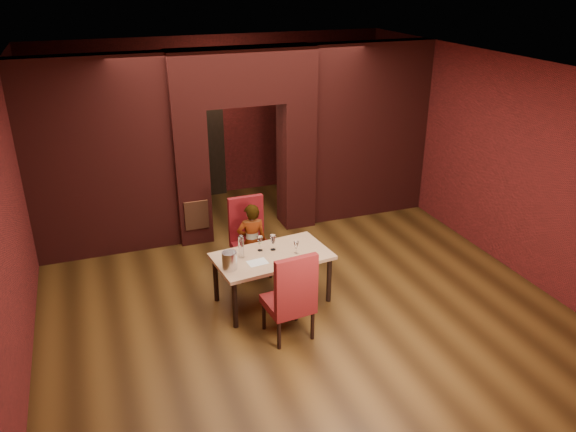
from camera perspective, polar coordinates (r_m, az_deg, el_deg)
name	(u,v)px	position (r m, az deg, el deg)	size (l,w,h in m)	color
floor	(284,282)	(8.54, -0.37, -6.75)	(8.00, 8.00, 0.00)	#4A2F12
ceiling	(284,66)	(7.43, -0.44, 14.99)	(7.00, 8.00, 0.04)	silver
wall_back	(216,118)	(11.52, -7.29, 9.89)	(7.00, 0.04, 3.20)	maroon
wall_front	(457,351)	(4.71, 16.83, -13.00)	(7.00, 0.04, 3.20)	maroon
wall_left	(10,219)	(7.50, -26.42, -0.24)	(0.04, 8.00, 3.20)	maroon
wall_right	(490,156)	(9.55, 19.87, 5.71)	(0.04, 8.00, 3.20)	maroon
pillar_left	(191,176)	(9.59, -9.86, 4.03)	(0.55, 0.55, 2.30)	maroon
pillar_right	(296,163)	(10.07, 0.82, 5.36)	(0.55, 0.55, 2.30)	maroon
lintel	(242,76)	(9.39, -4.71, 14.00)	(2.45, 0.55, 0.90)	maroon
wing_wall_left	(99,159)	(9.32, -18.62, 5.46)	(2.27, 0.35, 3.20)	maroon
wing_wall_right	(368,132)	(10.51, 8.12, 8.48)	(2.27, 0.35, 3.20)	maroon
vent_panel	(197,215)	(9.54, -9.27, 0.08)	(0.40, 0.03, 0.50)	#9D512D
rear_door	(199,147)	(11.53, -9.02, 6.96)	(0.90, 0.08, 2.10)	black
rear_door_frame	(200,147)	(11.49, -8.98, 6.91)	(1.02, 0.04, 2.22)	black
dining_table	(272,278)	(7.92, -1.60, -6.31)	(1.57, 0.89, 0.74)	tan
chair_far	(251,239)	(8.52, -3.79, -2.30)	(0.54, 0.54, 1.20)	maroon
chair_near	(288,293)	(7.11, -0.01, -7.83)	(0.56, 0.56, 1.23)	maroon
person_seated	(252,242)	(8.39, -3.69, -2.64)	(0.44, 0.29, 1.22)	white
wine_glass_a	(260,244)	(7.81, -2.86, -2.82)	(0.09, 0.09, 0.21)	white
wine_glass_b	(273,243)	(7.82, -1.54, -2.72)	(0.09, 0.09, 0.22)	white
wine_glass_c	(296,248)	(7.73, 0.84, -3.22)	(0.07, 0.07, 0.18)	white
tasting_sheet	(258,262)	(7.55, -3.12, -4.73)	(0.26, 0.19, 0.00)	silver
wine_bucket	(230,261)	(7.37, -5.95, -4.54)	(0.20, 0.20, 0.24)	silver
water_bottle	(241,246)	(7.62, -4.78, -3.09)	(0.08, 0.08, 0.33)	silver
potted_plant	(299,250)	(8.94, 1.16, -3.51)	(0.43, 0.37, 0.47)	#28641B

